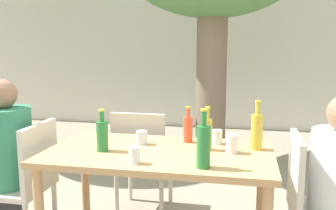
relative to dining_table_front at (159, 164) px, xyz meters
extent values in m
cube|color=silver|center=(0.00, 4.15, 0.73)|extent=(10.00, 0.08, 2.80)
cylinder|color=#7A6651|center=(0.15, 2.04, 0.24)|extent=(0.35, 0.35, 1.83)
cube|color=tan|center=(0.00, 0.00, 0.07)|extent=(1.45, 0.79, 0.04)
cylinder|color=tan|center=(-0.67, 0.34, -0.31)|extent=(0.06, 0.06, 0.72)
cylinder|color=tan|center=(0.67, 0.34, -0.31)|extent=(0.06, 0.06, 0.72)
cube|color=beige|center=(-1.05, 0.00, -0.24)|extent=(0.44, 0.44, 0.04)
cube|color=beige|center=(-0.85, 0.00, 0.00)|extent=(0.04, 0.44, 0.45)
cylinder|color=beige|center=(-1.24, 0.19, -0.46)|extent=(0.04, 0.04, 0.41)
cylinder|color=beige|center=(-0.86, 0.19, -0.46)|extent=(0.04, 0.04, 0.41)
cube|color=beige|center=(0.85, 0.00, 0.00)|extent=(0.04, 0.44, 0.45)
cube|color=beige|center=(-0.29, 0.72, -0.24)|extent=(0.44, 0.44, 0.04)
cube|color=beige|center=(-0.29, 0.52, 0.00)|extent=(0.44, 0.04, 0.45)
cylinder|color=beige|center=(-0.10, 0.91, -0.46)|extent=(0.04, 0.04, 0.41)
cylinder|color=beige|center=(-0.48, 0.91, -0.46)|extent=(0.04, 0.04, 0.41)
cylinder|color=beige|center=(-0.10, 0.53, -0.46)|extent=(0.04, 0.04, 0.41)
cylinder|color=beige|center=(-0.48, 0.53, -0.46)|extent=(0.04, 0.04, 0.41)
cylinder|color=#337F5B|center=(-1.11, 0.00, 0.06)|extent=(0.37, 0.37, 0.55)
sphere|color=#936B51|center=(-1.11, 0.00, 0.43)|extent=(0.21, 0.21, 0.21)
cylinder|color=#287A38|center=(-0.35, -0.07, 0.19)|extent=(0.08, 0.08, 0.19)
cylinder|color=#287A38|center=(-0.35, -0.07, 0.31)|extent=(0.03, 0.03, 0.07)
cylinder|color=gold|center=(-0.35, -0.07, 0.35)|extent=(0.04, 0.04, 0.01)
cylinder|color=#287A38|center=(0.32, -0.27, 0.21)|extent=(0.08, 0.08, 0.24)
cylinder|color=#287A38|center=(0.32, -0.27, 0.37)|extent=(0.03, 0.03, 0.08)
cylinder|color=gold|center=(0.32, -0.27, 0.41)|extent=(0.04, 0.04, 0.01)
cylinder|color=#DB4C2D|center=(0.15, 0.25, 0.18)|extent=(0.06, 0.06, 0.18)
cylinder|color=#DB4C2D|center=(0.15, 0.25, 0.30)|extent=(0.03, 0.03, 0.06)
cylinder|color=gold|center=(0.15, 0.25, 0.34)|extent=(0.03, 0.03, 0.01)
cylinder|color=gold|center=(0.61, 0.16, 0.20)|extent=(0.08, 0.08, 0.23)
cylinder|color=gold|center=(0.61, 0.16, 0.36)|extent=(0.03, 0.03, 0.08)
cylinder|color=gold|center=(0.61, 0.16, 0.41)|extent=(0.04, 0.04, 0.01)
cylinder|color=gold|center=(0.30, 0.09, 0.19)|extent=(0.06, 0.06, 0.20)
cylinder|color=gold|center=(0.30, 0.09, 0.33)|extent=(0.03, 0.03, 0.07)
cylinder|color=gold|center=(0.30, 0.09, 0.37)|extent=(0.03, 0.03, 0.01)
cylinder|color=white|center=(0.35, 0.25, 0.14)|extent=(0.07, 0.07, 0.10)
cylinder|color=white|center=(-0.08, -0.28, 0.14)|extent=(0.07, 0.07, 0.10)
cylinder|color=silver|center=(-0.15, 0.14, 0.14)|extent=(0.08, 0.08, 0.09)
cylinder|color=silver|center=(0.46, 0.05, 0.15)|extent=(0.08, 0.08, 0.12)
camera|label=1|loc=(0.52, -2.26, 0.77)|focal=40.00mm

